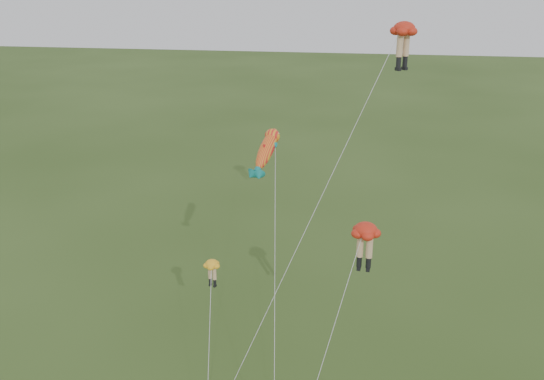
# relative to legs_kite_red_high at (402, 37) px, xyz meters

# --- Properties ---
(legs_kite_red_high) EXTENTS (11.13, 12.83, 21.68)m
(legs_kite_red_high) POSITION_rel_legs_kite_red_high_xyz_m (0.00, 0.00, 0.00)
(legs_kite_red_high) COLOR red
(legs_kite_red_high) RESTS_ON ground
(legs_kite_red_mid) EXTENTS (4.64, 9.08, 11.91)m
(legs_kite_red_mid) POSITION_rel_legs_kite_red_high_xyz_m (-1.61, -6.77, -9.63)
(legs_kite_red_mid) COLOR red
(legs_kite_red_mid) RESTS_ON ground
(legs_kite_yellow) EXTENTS (1.95, 8.62, 8.84)m
(legs_kite_yellow) POSITION_rel_legs_kite_red_high_xyz_m (-10.14, -6.57, -12.69)
(legs_kite_yellow) COLOR yellow
(legs_kite_yellow) RESTS_ON ground
(fish_kite) EXTENTS (2.63, 10.96, 16.34)m
(fish_kite) POSITION_rel_legs_kite_red_high_xyz_m (-7.19, -4.69, -5.75)
(fish_kite) COLOR orange
(fish_kite) RESTS_ON ground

